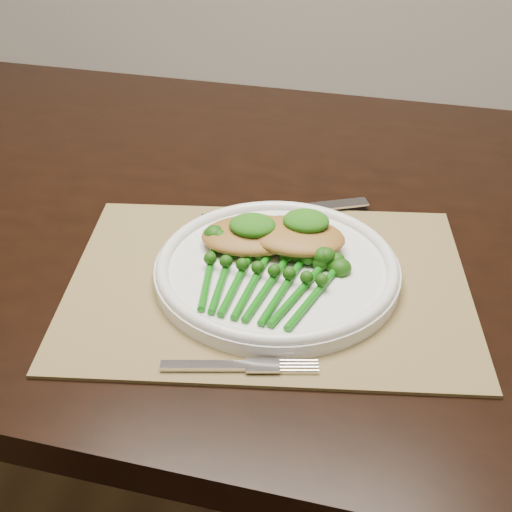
% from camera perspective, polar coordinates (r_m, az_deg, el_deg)
% --- Properties ---
extents(dining_table, '(1.67, 1.04, 0.75)m').
position_cam_1_polar(dining_table, '(1.22, -1.75, -11.20)').
color(dining_table, black).
rests_on(dining_table, ground).
extents(placemat, '(0.50, 0.39, 0.00)m').
position_cam_1_polar(placemat, '(0.84, 1.01, -2.21)').
color(placemat, olive).
rests_on(placemat, dining_table).
extents(dinner_plate, '(0.29, 0.29, 0.03)m').
position_cam_1_polar(dinner_plate, '(0.84, 1.70, -0.98)').
color(dinner_plate, white).
rests_on(dinner_plate, placemat).
extents(knife, '(0.22, 0.10, 0.01)m').
position_cam_1_polar(knife, '(0.96, 1.12, 3.53)').
color(knife, silver).
rests_on(knife, placemat).
extents(fork, '(0.16, 0.04, 0.00)m').
position_cam_1_polar(fork, '(0.72, -0.49, -8.77)').
color(fork, silver).
rests_on(fork, placemat).
extents(chicken_fillet_left, '(0.14, 0.12, 0.03)m').
position_cam_1_polar(chicken_fillet_left, '(0.86, -0.19, 1.68)').
color(chicken_fillet_left, olive).
rests_on(chicken_fillet_left, dinner_plate).
extents(chicken_fillet_right, '(0.13, 0.10, 0.02)m').
position_cam_1_polar(chicken_fillet_right, '(0.85, 3.14, 1.63)').
color(chicken_fillet_right, olive).
rests_on(chicken_fillet_right, dinner_plate).
extents(pesto_dollop_left, '(0.06, 0.05, 0.02)m').
position_cam_1_polar(pesto_dollop_left, '(0.85, -0.28, 2.47)').
color(pesto_dollop_left, '#154D0B').
rests_on(pesto_dollop_left, chicken_fillet_left).
extents(pesto_dollop_right, '(0.06, 0.05, 0.02)m').
position_cam_1_polar(pesto_dollop_right, '(0.86, 4.03, 2.82)').
color(pesto_dollop_right, '#154D0B').
rests_on(pesto_dollop_right, chicken_fillet_right).
extents(broccolini_bundle, '(0.17, 0.19, 0.04)m').
position_cam_1_polar(broccolini_bundle, '(0.80, 0.33, -2.32)').
color(broccolini_bundle, '#0D620C').
rests_on(broccolini_bundle, dinner_plate).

